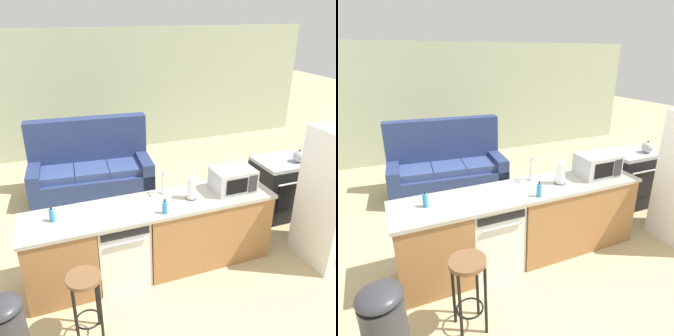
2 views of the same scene
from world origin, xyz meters
TOP-DOWN VIEW (x-y plane):
  - ground_plane at (0.00, 0.00)m, footprint 24.00×24.00m
  - wall_back at (0.30, 4.20)m, footprint 10.00×0.06m
  - kitchen_counter at (0.24, 0.00)m, footprint 2.94×0.66m
  - dishwasher at (-0.25, -0.00)m, footprint 0.58×0.61m
  - stove_range at (2.35, 0.55)m, footprint 0.76×0.68m
  - microwave at (1.18, -0.00)m, footprint 0.50×0.37m
  - sink_faucet at (0.35, 0.19)m, footprint 0.07×0.18m
  - paper_towel_roll at (0.61, -0.03)m, footprint 0.14×0.14m
  - soap_bottle at (0.21, -0.23)m, footprint 0.06×0.06m
  - dish_soap_bottle at (-0.94, 0.03)m, footprint 0.06×0.06m
  - kettle at (2.52, 0.42)m, footprint 0.21×0.17m
  - bar_stool at (-0.76, -0.74)m, footprint 0.32×0.32m
  - trash_bin at (-1.45, -0.79)m, footprint 0.35×0.35m
  - couch at (-0.22, 2.29)m, footprint 2.07×1.07m

SIDE VIEW (x-z plane):
  - ground_plane at x=0.00m, z-range 0.00..0.00m
  - trash_bin at x=-1.45m, z-range 0.01..0.75m
  - couch at x=-0.22m, z-range -0.24..1.03m
  - kitchen_counter at x=0.24m, z-range -0.03..0.87m
  - dishwasher at x=-0.25m, z-range 0.00..0.84m
  - stove_range at x=2.35m, z-range 0.00..0.90m
  - bar_stool at x=-0.76m, z-range 0.17..0.91m
  - soap_bottle at x=0.21m, z-range 0.88..1.06m
  - dish_soap_bottle at x=-0.94m, z-range 0.88..1.06m
  - kettle at x=2.52m, z-range 0.89..1.08m
  - sink_faucet at x=0.35m, z-range 0.88..1.18m
  - paper_towel_roll at x=0.61m, z-range 0.90..1.18m
  - microwave at x=1.18m, z-range 0.90..1.18m
  - wall_back at x=0.30m, z-range 0.00..2.60m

